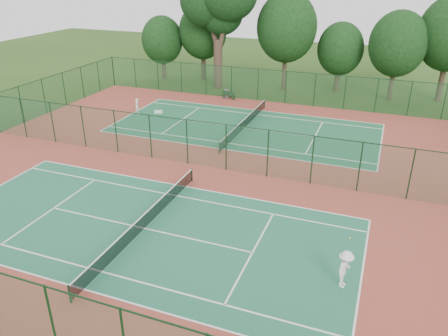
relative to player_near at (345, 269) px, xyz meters
The scene contains 19 objects.
ground 14.96m from the player_near, 138.08° to the left, with size 120.00×120.00×0.00m, color #294916.
red_pad 14.96m from the player_near, 138.08° to the left, with size 40.00×36.00×0.01m, color brown.
court_near 11.19m from the player_near, behind, with size 23.77×10.97×0.01m, color #206545.
court_far 22.01m from the player_near, 120.35° to the left, with size 23.77×10.97×0.01m, color #1D5E3A.
fence_north 30.11m from the player_near, 111.66° to the left, with size 40.00×0.09×3.50m.
fence_south 13.73m from the player_near, 144.16° to the right, with size 40.00×0.09×3.50m.
fence_divider 14.95m from the player_near, 138.08° to the left, with size 40.00×0.09×3.50m.
tennis_net_near 11.16m from the player_near, behind, with size 0.10×12.90×0.97m.
tennis_net_far 21.99m from the player_near, 120.35° to the left, with size 0.10×12.90×0.97m.
player_near is the anchor object (origin of this frame).
player_far 29.49m from the player_near, 139.72° to the left, with size 0.56×0.37×1.55m, color white.
trash_bin 31.94m from the player_near, 120.36° to the left, with size 0.55×0.55×0.99m, color slate.
bench 31.48m from the player_near, 120.05° to the left, with size 1.52×0.63×0.91m.
kit_bag 28.74m from the player_near, 135.92° to the left, with size 0.77×0.29×0.29m, color white.
stray_ball_a 12.36m from the player_near, 130.01° to the left, with size 0.07×0.07×0.07m, color #E4F338.
stray_ball_b 11.46m from the player_near, 125.70° to the left, with size 0.06×0.06×0.06m, color gold.
stray_ball_c 16.89m from the player_near, 146.75° to the left, with size 0.07×0.07×0.07m, color #C1DF33.
big_tree 37.85m from the player_near, 120.42° to the left, with size 9.20×6.73×14.13m.
evergreen_row 35.85m from the player_near, 107.22° to the left, with size 39.00×5.00×12.00m, color black, non-canonical shape.
Camera 1 is at (11.67, -26.98, 13.62)m, focal length 35.00 mm.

